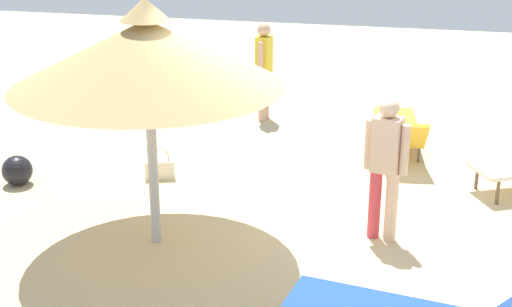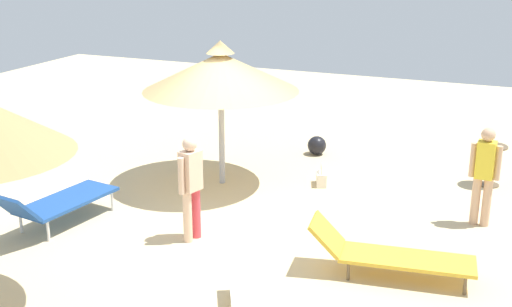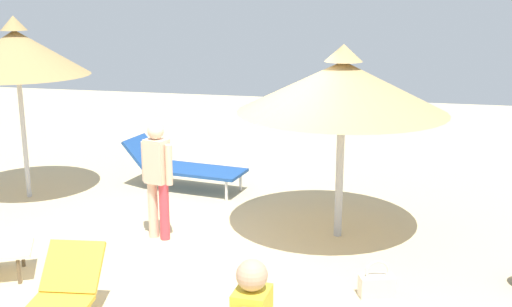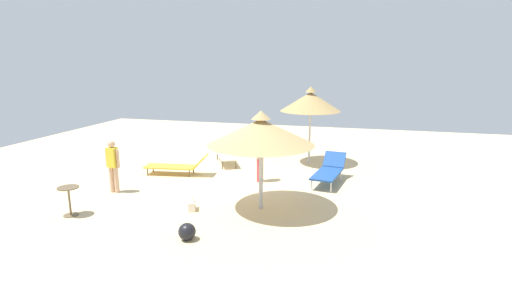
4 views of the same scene
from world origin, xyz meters
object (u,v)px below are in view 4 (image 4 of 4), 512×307
object	(u,v)px
person_standing_edge	(260,154)
side_table_round	(69,196)
parasol_umbrella_far_right	(261,132)
person_standing_near_left	(113,164)
lounge_chair_near_right	(178,165)
handbag	(192,205)
parasol_umbrella_center	(311,102)
beach_ball	(187,232)
lounge_chair_far_left	(225,151)
lounge_chair_front	(329,170)

from	to	relation	value
person_standing_edge	side_table_round	xyz separation A→B (m)	(3.83, 4.03, -0.39)
person_standing_edge	side_table_round	world-z (taller)	person_standing_edge
parasol_umbrella_far_right	person_standing_near_left	xyz separation A→B (m)	(4.44, -0.15, -1.16)
lounge_chair_near_right	person_standing_near_left	distance (m)	2.44
handbag	parasol_umbrella_center	bearing A→B (deg)	-111.95
side_table_round	beach_ball	bearing A→B (deg)	171.07
person_standing_edge	beach_ball	bearing A→B (deg)	84.45
parasol_umbrella_center	handbag	world-z (taller)	parasol_umbrella_center
parasol_umbrella_far_right	side_table_round	world-z (taller)	parasol_umbrella_far_right
side_table_round	beach_ball	distance (m)	3.44
parasol_umbrella_far_right	beach_ball	world-z (taller)	parasol_umbrella_far_right
person_standing_near_left	parasol_umbrella_center	bearing A→B (deg)	-135.93
parasol_umbrella_center	person_standing_edge	world-z (taller)	parasol_umbrella_center
lounge_chair_far_left	person_standing_edge	world-z (taller)	person_standing_edge
lounge_chair_near_right	person_standing_near_left	size ratio (longest dim) A/B	1.41
parasol_umbrella_far_right	handbag	xyz separation A→B (m)	(1.68, 0.58, -1.89)
parasol_umbrella_far_right	parasol_umbrella_center	world-z (taller)	parasol_umbrella_center
lounge_chair_near_right	handbag	distance (m)	3.43
lounge_chair_far_left	handbag	distance (m)	5.05
lounge_chair_near_right	lounge_chair_far_left	world-z (taller)	lounge_chair_far_left
person_standing_near_left	person_standing_edge	world-z (taller)	person_standing_edge
parasol_umbrella_far_right	lounge_chair_near_right	distance (m)	4.52
parasol_umbrella_center	lounge_chair_front	size ratio (longest dim) A/B	1.37
beach_ball	person_standing_edge	bearing A→B (deg)	-95.55
person_standing_near_left	person_standing_edge	distance (m)	4.39
lounge_chair_far_left	person_standing_edge	distance (m)	2.86
lounge_chair_far_left	person_standing_near_left	world-z (taller)	person_standing_near_left
parasol_umbrella_far_right	handbag	bearing A→B (deg)	19.20
lounge_chair_near_right	lounge_chair_front	bearing A→B (deg)	-175.42
parasol_umbrella_far_right	lounge_chair_far_left	distance (m)	5.31
beach_ball	parasol_umbrella_center	bearing A→B (deg)	-102.69
lounge_chair_far_left	lounge_chair_front	bearing A→B (deg)	157.60
lounge_chair_front	beach_ball	bearing A→B (deg)	62.70
lounge_chair_near_right	lounge_chair_front	distance (m)	5.00
lounge_chair_front	person_standing_near_left	world-z (taller)	person_standing_near_left
parasol_umbrella_center	beach_ball	xyz separation A→B (m)	(1.63, 7.25, -2.11)
person_standing_near_left	side_table_round	distance (m)	1.90
side_table_round	lounge_chair_front	bearing A→B (deg)	-143.28
lounge_chair_front	person_standing_near_left	distance (m)	6.50
parasol_umbrella_center	lounge_chair_front	xyz separation A→B (m)	(-0.93, 2.28, -1.89)
handbag	parasol_umbrella_far_right	bearing A→B (deg)	-160.80
person_standing_near_left	handbag	xyz separation A→B (m)	(-2.76, 0.73, -0.73)
lounge_chair_front	lounge_chair_far_left	xyz separation A→B (m)	(4.03, -1.66, 0.01)
parasol_umbrella_center	beach_ball	bearing A→B (deg)	77.31
parasol_umbrella_center	side_table_round	world-z (taller)	parasol_umbrella_center
beach_ball	side_table_round	bearing A→B (deg)	-8.93
lounge_chair_near_right	person_standing_near_left	world-z (taller)	person_standing_near_left
person_standing_edge	side_table_round	bearing A→B (deg)	46.47
lounge_chair_far_left	person_standing_near_left	size ratio (longest dim) A/B	1.44
beach_ball	person_standing_near_left	bearing A→B (deg)	-35.34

